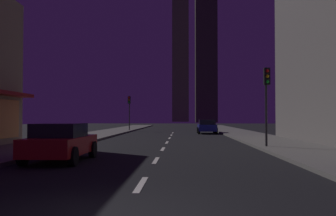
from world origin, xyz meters
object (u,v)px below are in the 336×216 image
object	(u,v)px
traffic_light_near_right	(267,89)
traffic_light_far_left	(129,105)
car_parked_near	(61,142)
fire_hydrant_far_left	(86,135)
street_lamp_right	(318,12)
car_parked_far	(207,127)

from	to	relation	value
traffic_light_near_right	traffic_light_far_left	world-z (taller)	same
traffic_light_far_left	traffic_light_near_right	bearing A→B (deg)	-66.81
car_parked_near	fire_hydrant_far_left	distance (m)	12.65
fire_hydrant_far_left	street_lamp_right	bearing A→B (deg)	-52.07
car_parked_near	car_parked_far	bearing A→B (deg)	73.86
car_parked_far	traffic_light_far_left	bearing A→B (deg)	143.97
car_parked_near	traffic_light_near_right	world-z (taller)	traffic_light_near_right
car_parked_far	street_lamp_right	xyz separation A→B (m)	(1.78, -26.92, 4.33)
fire_hydrant_far_left	street_lamp_right	xyz separation A→B (m)	(11.28, -14.47, 4.61)
car_parked_near	car_parked_far	distance (m)	25.91
car_parked_far	fire_hydrant_far_left	xyz separation A→B (m)	(-9.50, -12.45, -0.29)
car_parked_near	traffic_light_near_right	xyz separation A→B (m)	(9.10, 5.82, 2.45)
traffic_light_far_left	street_lamp_right	size ratio (longest dim) A/B	0.64
traffic_light_near_right	street_lamp_right	world-z (taller)	street_lamp_right
car_parked_far	fire_hydrant_far_left	bearing A→B (deg)	-127.35
car_parked_far	street_lamp_right	world-z (taller)	street_lamp_right
car_parked_far	street_lamp_right	distance (m)	27.32
car_parked_far	fire_hydrant_far_left	distance (m)	15.66
street_lamp_right	traffic_light_far_left	bearing A→B (deg)	107.97
fire_hydrant_far_left	traffic_light_far_left	xyz separation A→B (m)	(0.40, 19.07, 2.74)
fire_hydrant_far_left	traffic_light_near_right	world-z (taller)	traffic_light_near_right
traffic_light_near_right	traffic_light_far_left	distance (m)	27.94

